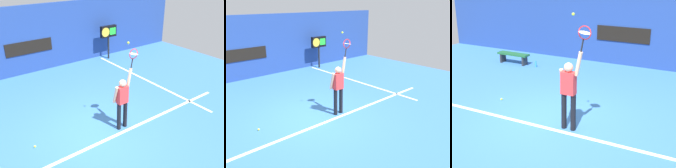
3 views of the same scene
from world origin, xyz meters
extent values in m
plane|color=#3870B2|center=(0.00, 0.00, 0.00)|extent=(18.00, 18.00, 0.00)
cube|color=navy|center=(0.00, 5.92, 1.57)|extent=(18.00, 0.20, 3.14)
cube|color=black|center=(0.00, 5.80, 1.26)|extent=(2.20, 0.03, 0.60)
cube|color=white|center=(0.00, -0.52, 0.01)|extent=(10.00, 0.10, 0.01)
cube|color=white|center=(3.79, 2.00, 0.01)|extent=(0.10, 7.00, 0.01)
cylinder|color=black|center=(0.53, -0.29, 0.46)|extent=(0.13, 0.13, 0.92)
cylinder|color=black|center=(0.78, -0.29, 0.46)|extent=(0.13, 0.13, 0.92)
cube|color=red|center=(0.65, -0.29, 1.20)|extent=(0.34, 0.20, 0.55)
sphere|color=#D8A884|center=(0.65, -0.29, 1.58)|extent=(0.22, 0.22, 0.22)
cylinder|color=#D8A884|center=(0.91, -0.29, 1.70)|extent=(0.20, 0.09, 0.59)
cylinder|color=#D8A884|center=(0.45, -0.21, 1.22)|extent=(0.09, 0.23, 0.58)
cylinder|color=black|center=(0.99, -0.29, 2.13)|extent=(0.09, 0.03, 0.30)
torus|color=red|center=(1.04, -0.29, 2.42)|extent=(0.37, 0.02, 0.37)
cylinder|color=silver|center=(1.04, -0.29, 2.42)|extent=(0.26, 0.27, 0.05)
sphere|color=#CCE033|center=(0.78, -0.34, 2.81)|extent=(0.07, 0.07, 0.07)
cylinder|color=black|center=(4.11, 5.23, 0.61)|extent=(0.10, 0.10, 1.22)
cube|color=black|center=(4.11, 5.23, 1.52)|extent=(0.95, 0.18, 0.60)
cylinder|color=gold|center=(3.87, 5.13, 1.52)|extent=(0.48, 0.02, 0.48)
cube|color=#26D833|center=(4.32, 5.13, 1.52)|extent=(0.38, 0.02, 0.36)
sphere|color=#CCE033|center=(-1.97, 0.43, 0.03)|extent=(0.07, 0.07, 0.07)
camera|label=1|loc=(-3.57, -5.47, 4.80)|focal=40.21mm
camera|label=2|loc=(-4.76, -6.31, 3.78)|focal=40.50mm
camera|label=3|loc=(3.90, -6.72, 3.71)|focal=52.14mm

